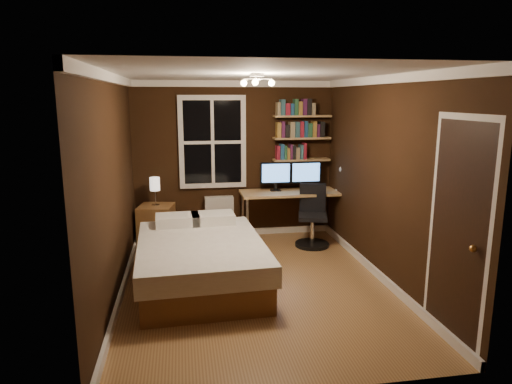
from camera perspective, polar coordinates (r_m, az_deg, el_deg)
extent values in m
plane|color=brown|center=(5.68, -0.07, -11.51)|extent=(4.20, 4.20, 0.00)
cube|color=black|center=(7.37, -2.71, 3.99)|extent=(3.20, 0.04, 2.50)
cube|color=black|center=(5.30, -17.41, 0.40)|extent=(0.04, 4.20, 2.50)
cube|color=black|center=(5.79, 15.77, 1.42)|extent=(0.04, 4.20, 2.50)
cube|color=white|center=(5.22, -0.07, 14.56)|extent=(3.20, 4.20, 0.02)
cube|color=white|center=(7.26, -5.46, 6.22)|extent=(1.06, 0.06, 1.46)
sphere|color=gold|center=(4.26, 25.51, -6.41)|extent=(0.06, 0.06, 0.06)
cube|color=tan|center=(7.45, 5.69, 4.03)|extent=(0.92, 0.22, 0.03)
cube|color=tan|center=(7.41, 5.75, 6.71)|extent=(0.92, 0.22, 0.03)
cube|color=tan|center=(7.39, 5.81, 9.42)|extent=(0.92, 0.22, 0.03)
cube|color=brown|center=(5.66, -6.86, -9.94)|extent=(1.48, 2.04, 0.32)
cube|color=silver|center=(5.57, -6.93, -7.29)|extent=(1.56, 2.11, 0.24)
cube|color=white|center=(6.24, -9.79, -3.47)|extent=(0.59, 0.42, 0.14)
cube|color=white|center=(6.27, -5.43, -3.27)|extent=(0.59, 0.42, 0.14)
cube|color=brown|center=(7.19, -12.31, -4.09)|extent=(0.59, 0.59, 0.63)
cube|color=silver|center=(7.40, -4.60, -3.18)|extent=(0.45, 0.16, 0.68)
cube|color=tan|center=(7.29, 4.51, -0.06)|extent=(1.63, 0.61, 0.04)
cylinder|color=beige|center=(6.98, -1.07, -3.83)|extent=(0.04, 0.04, 0.74)
cylinder|color=beige|center=(7.35, 10.71, -3.25)|extent=(0.04, 0.04, 0.74)
cylinder|color=beige|center=(7.49, -1.66, -2.75)|extent=(0.04, 0.04, 0.74)
cylinder|color=beige|center=(7.83, 9.39, -2.26)|extent=(0.04, 0.04, 0.74)
cylinder|color=black|center=(7.11, 7.01, -6.51)|extent=(0.52, 0.52, 0.05)
cylinder|color=silver|center=(7.05, 7.05, -4.85)|extent=(0.06, 0.06, 0.38)
cube|color=black|center=(6.99, 7.09, -3.08)|extent=(0.51, 0.51, 0.07)
cube|color=black|center=(7.11, 7.10, -0.71)|extent=(0.40, 0.15, 0.44)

